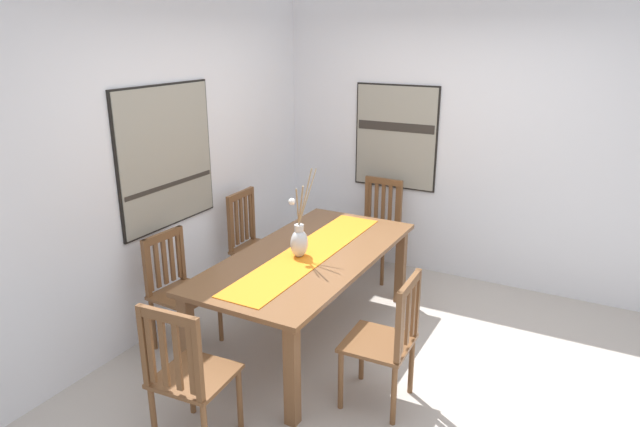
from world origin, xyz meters
TOP-DOWN VIEW (x-y plane):
  - ground_plane at (0.00, 0.00)m, footprint 6.40×6.40m
  - wall_back at (0.00, 1.86)m, footprint 6.40×0.12m
  - wall_side at (1.86, 0.00)m, footprint 0.12×6.40m
  - dining_table at (0.05, 0.65)m, footprint 2.05×0.98m
  - table_runner at (0.05, 0.65)m, footprint 1.89×0.36m
  - centerpiece_vase at (-0.04, 0.68)m, footprint 0.27×0.18m
  - chair_0 at (1.50, 0.67)m, footprint 0.44×0.44m
  - chair_1 at (0.55, 1.52)m, footprint 0.43×0.43m
  - chair_2 at (-0.48, 1.50)m, footprint 0.44×0.44m
  - chair_3 at (-0.43, -0.19)m, footprint 0.44×0.44m
  - chair_4 at (-1.33, 0.66)m, footprint 0.45×0.45m
  - painting_on_back_wall at (-0.18, 1.79)m, footprint 1.02×0.05m
  - painting_on_side_wall at (1.79, 0.63)m, footprint 0.05×0.85m

SIDE VIEW (x-z plane):
  - ground_plane at x=0.00m, z-range -0.03..0.00m
  - chair_3 at x=-0.43m, z-range 0.01..0.93m
  - chair_2 at x=-0.48m, z-range 0.03..0.93m
  - chair_4 at x=-1.33m, z-range 0.01..0.96m
  - chair_0 at x=1.50m, z-range 0.01..0.98m
  - chair_1 at x=0.55m, z-range 0.01..0.98m
  - dining_table at x=0.05m, z-range 0.27..1.01m
  - table_runner at x=0.05m, z-range 0.73..0.74m
  - centerpiece_vase at x=-0.04m, z-range 0.53..1.21m
  - wall_back at x=0.00m, z-range 0.00..2.70m
  - wall_side at x=1.86m, z-range 0.00..2.70m
  - painting_on_side_wall at x=1.79m, z-range 0.84..1.86m
  - painting_on_back_wall at x=-0.18m, z-range 0.85..1.97m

